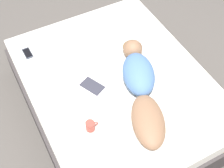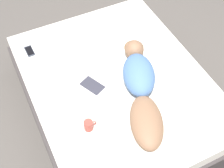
% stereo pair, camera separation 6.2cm
% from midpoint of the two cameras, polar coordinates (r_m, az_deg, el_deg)
% --- Properties ---
extents(ground_plane, '(12.00, 12.00, 0.00)m').
position_cam_midpoint_polar(ground_plane, '(3.39, 1.46, -4.38)').
color(ground_plane, '#4C4742').
extents(bed, '(1.70, 2.14, 0.49)m').
position_cam_midpoint_polar(bed, '(3.19, 1.55, -1.96)').
color(bed, '#383333').
rests_on(bed, ground_plane).
extents(person, '(0.66, 1.22, 0.22)m').
position_cam_midpoint_polar(person, '(2.84, 5.86, -0.26)').
color(person, brown).
rests_on(person, bed).
extents(open_magazine, '(0.50, 0.46, 0.01)m').
position_cam_midpoint_polar(open_magazine, '(2.90, -4.25, -1.53)').
color(open_magazine, silver).
rests_on(open_magazine, bed).
extents(coffee_mug, '(0.11, 0.08, 0.10)m').
position_cam_midpoint_polar(coffee_mug, '(2.65, -3.61, -7.53)').
color(coffee_mug, '#993D33').
rests_on(coffee_mug, bed).
extents(cell_phone, '(0.08, 0.16, 0.01)m').
position_cam_midpoint_polar(cell_phone, '(3.34, -14.32, 5.85)').
color(cell_phone, '#333842').
rests_on(cell_phone, bed).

